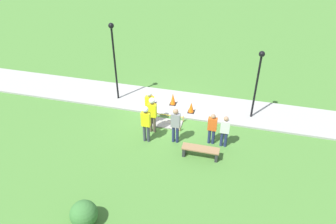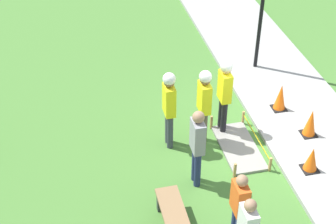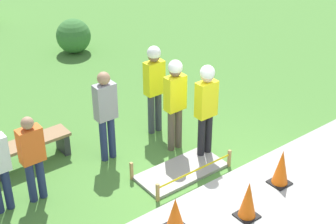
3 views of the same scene
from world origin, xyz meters
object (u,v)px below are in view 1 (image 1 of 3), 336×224
(lamppost_near, at_px, (114,52))
(lamppost_far, at_px, (258,75))
(park_bench, at_px, (200,151))
(bystander_in_orange_shirt, at_px, (212,127))
(worker_supervisor, at_px, (152,112))
(traffic_cone_near_patch, at_px, (191,107))
(traffic_cone_far_patch, at_px, (173,99))
(worker_trainee, at_px, (150,104))
(bystander_in_gray_shirt, at_px, (225,130))
(worker_assistant, at_px, (146,121))
(traffic_cone_sidewalk_edge, at_px, (152,99))
(bystander_in_white_shirt, at_px, (176,124))

(lamppost_near, height_order, lamppost_far, lamppost_near)
(park_bench, height_order, bystander_in_orange_shirt, bystander_in_orange_shirt)
(worker_supervisor, xyz_separation_m, lamppost_near, (2.65, -2.29, 1.71))
(traffic_cone_near_patch, xyz_separation_m, park_bench, (-1.01, 3.16, -0.04))
(park_bench, relative_size, worker_supervisor, 0.85)
(traffic_cone_far_patch, distance_m, lamppost_far, 4.60)
(park_bench, bearing_deg, worker_supervisor, -26.32)
(worker_trainee, xyz_separation_m, lamppost_far, (-4.84, -1.73, 1.31))
(bystander_in_gray_shirt, distance_m, lamppost_near, 6.85)
(worker_assistant, bearing_deg, worker_supervisor, -95.45)
(lamppost_far, bearing_deg, traffic_cone_sidewalk_edge, 1.57)
(worker_supervisor, xyz_separation_m, worker_trainee, (0.29, -0.56, 0.01))
(traffic_cone_far_patch, height_order, worker_assistant, worker_assistant)
(bystander_in_orange_shirt, xyz_separation_m, lamppost_far, (-1.71, -2.48, 1.57))
(traffic_cone_near_patch, height_order, traffic_cone_sidewalk_edge, traffic_cone_sidewalk_edge)
(traffic_cone_far_patch, relative_size, lamppost_near, 0.16)
(traffic_cone_sidewalk_edge, relative_size, bystander_in_orange_shirt, 0.43)
(lamppost_near, bearing_deg, worker_assistant, 130.21)
(traffic_cone_sidewalk_edge, bearing_deg, worker_supervisor, 107.09)
(park_bench, height_order, lamppost_near, lamppost_near)
(traffic_cone_near_patch, relative_size, park_bench, 0.36)
(traffic_cone_sidewalk_edge, xyz_separation_m, bystander_in_orange_shirt, (-3.50, 2.33, 0.46))
(worker_assistant, xyz_separation_m, lamppost_far, (-4.62, -3.05, 1.31))
(worker_trainee, bearing_deg, lamppost_far, -160.35)
(bystander_in_gray_shirt, height_order, lamppost_near, lamppost_near)
(bystander_in_orange_shirt, bearing_deg, lamppost_near, -24.33)
(traffic_cone_sidewalk_edge, relative_size, bystander_in_gray_shirt, 0.42)
(bystander_in_white_shirt, bearing_deg, bystander_in_gray_shirt, -173.68)
(worker_trainee, bearing_deg, bystander_in_gray_shirt, 167.56)
(worker_trainee, xyz_separation_m, bystander_in_white_shirt, (-1.52, 1.06, -0.12))
(bystander_in_gray_shirt, relative_size, lamppost_far, 0.45)
(traffic_cone_sidewalk_edge, xyz_separation_m, worker_trainee, (-0.37, 1.59, 0.72))
(bystander_in_white_shirt, bearing_deg, lamppost_near, -35.72)
(traffic_cone_far_patch, xyz_separation_m, lamppost_near, (3.08, 0.12, 2.42))
(park_bench, distance_m, bystander_in_orange_shirt, 1.24)
(park_bench, relative_size, lamppost_far, 0.45)
(traffic_cone_sidewalk_edge, bearing_deg, lamppost_far, -178.43)
(traffic_cone_near_patch, relative_size, bystander_in_white_shirt, 0.32)
(bystander_in_gray_shirt, bearing_deg, worker_supervisor, -4.34)
(traffic_cone_sidewalk_edge, bearing_deg, park_bench, 133.15)
(traffic_cone_near_patch, distance_m, worker_trainee, 2.39)
(worker_trainee, distance_m, bystander_in_orange_shirt, 3.23)
(worker_assistant, height_order, bystander_in_white_shirt, worker_assistant)
(worker_supervisor, distance_m, bystander_in_white_shirt, 1.33)
(worker_trainee, bearing_deg, traffic_cone_sidewalk_edge, -76.87)
(bystander_in_white_shirt, height_order, lamppost_far, lamppost_far)
(traffic_cone_near_patch, bearing_deg, bystander_in_orange_shirt, 122.18)
(bystander_in_white_shirt, bearing_deg, traffic_cone_far_patch, -74.57)
(park_bench, xyz_separation_m, bystander_in_white_shirt, (1.29, -0.75, 0.70))
(traffic_cone_sidewalk_edge, xyz_separation_m, worker_supervisor, (-0.66, 2.14, 0.71))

